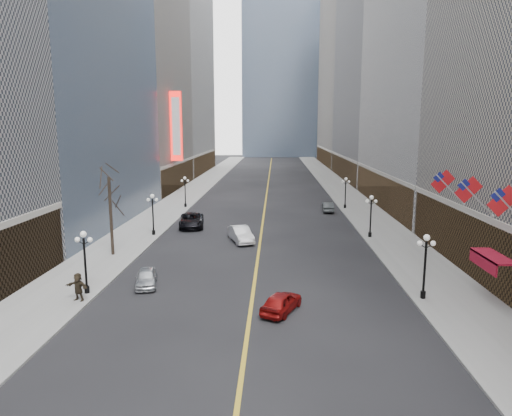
# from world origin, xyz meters

# --- Properties ---
(sidewalk_east) EXTENTS (6.00, 230.00, 0.15)m
(sidewalk_east) POSITION_xyz_m (14.00, 70.00, 0.07)
(sidewalk_east) COLOR gray
(sidewalk_east) RESTS_ON ground
(sidewalk_west) EXTENTS (6.00, 230.00, 0.15)m
(sidewalk_west) POSITION_xyz_m (-14.00, 70.00, 0.07)
(sidewalk_west) COLOR gray
(sidewalk_west) RESTS_ON ground
(lane_line) EXTENTS (0.25, 200.00, 0.02)m
(lane_line) POSITION_xyz_m (0.00, 80.00, 0.01)
(lane_line) COLOR gold
(lane_line) RESTS_ON ground
(bldg_east_c) EXTENTS (26.60, 40.60, 48.80)m
(bldg_east_c) POSITION_xyz_m (29.88, 106.00, 24.18)
(bldg_east_c) COLOR gray
(bldg_east_c) RESTS_ON ground
(bldg_east_d) EXTENTS (26.60, 46.60, 62.80)m
(bldg_east_d) POSITION_xyz_m (29.90, 149.00, 31.17)
(bldg_east_d) COLOR gray
(bldg_east_d) RESTS_ON ground
(bldg_west_c) EXTENTS (26.60, 30.60, 50.80)m
(bldg_west_c) POSITION_xyz_m (-29.88, 87.00, 25.19)
(bldg_west_c) COLOR gray
(bldg_west_c) RESTS_ON ground
(bldg_west_d) EXTENTS (26.60, 38.60, 72.80)m
(bldg_west_d) POSITION_xyz_m (-29.92, 121.00, 36.17)
(bldg_west_d) COLOR silver
(bldg_west_d) RESTS_ON ground
(streetlamp_east_1) EXTENTS (1.26, 0.44, 4.52)m
(streetlamp_east_1) POSITION_xyz_m (11.80, 30.00, 2.90)
(streetlamp_east_1) COLOR black
(streetlamp_east_1) RESTS_ON sidewalk_east
(streetlamp_east_2) EXTENTS (1.26, 0.44, 4.52)m
(streetlamp_east_2) POSITION_xyz_m (11.80, 48.00, 2.90)
(streetlamp_east_2) COLOR black
(streetlamp_east_2) RESTS_ON sidewalk_east
(streetlamp_east_3) EXTENTS (1.26, 0.44, 4.52)m
(streetlamp_east_3) POSITION_xyz_m (11.80, 66.00, 2.90)
(streetlamp_east_3) COLOR black
(streetlamp_east_3) RESTS_ON sidewalk_east
(streetlamp_west_1) EXTENTS (1.26, 0.44, 4.52)m
(streetlamp_west_1) POSITION_xyz_m (-11.80, 30.00, 2.90)
(streetlamp_west_1) COLOR black
(streetlamp_west_1) RESTS_ON sidewalk_west
(streetlamp_west_2) EXTENTS (1.26, 0.44, 4.52)m
(streetlamp_west_2) POSITION_xyz_m (-11.80, 48.00, 2.90)
(streetlamp_west_2) COLOR black
(streetlamp_west_2) RESTS_ON sidewalk_west
(streetlamp_west_3) EXTENTS (1.26, 0.44, 4.52)m
(streetlamp_west_3) POSITION_xyz_m (-11.80, 66.00, 2.90)
(streetlamp_west_3) COLOR black
(streetlamp_west_3) RESTS_ON sidewalk_west
(flag_3) EXTENTS (2.87, 0.12, 2.87)m
(flag_3) POSITION_xyz_m (15.31, 27.00, 7.29)
(flag_3) COLOR #B2B2B7
(flag_3) RESTS_ON ground
(flag_4) EXTENTS (2.87, 0.12, 2.87)m
(flag_4) POSITION_xyz_m (15.31, 32.00, 7.29)
(flag_4) COLOR #B2B2B7
(flag_4) RESTS_ON ground
(flag_5) EXTENTS (2.87, 0.12, 2.87)m
(flag_5) POSITION_xyz_m (15.31, 37.00, 7.29)
(flag_5) COLOR #B2B2B7
(flag_5) RESTS_ON ground
(awning_c) EXTENTS (1.40, 4.00, 0.93)m
(awning_c) POSITION_xyz_m (16.11, 30.00, 3.08)
(awning_c) COLOR maroon
(awning_c) RESTS_ON ground
(theatre_marquee) EXTENTS (2.00, 0.55, 12.00)m
(theatre_marquee) POSITION_xyz_m (-15.88, 80.00, 12.00)
(theatre_marquee) COLOR red
(theatre_marquee) RESTS_ON ground
(tree_west_far) EXTENTS (3.60, 3.60, 7.92)m
(tree_west_far) POSITION_xyz_m (-13.50, 40.00, 6.24)
(tree_west_far) COLOR #2D231C
(tree_west_far) RESTS_ON sidewalk_west
(car_nb_near) EXTENTS (2.35, 4.08, 1.31)m
(car_nb_near) POSITION_xyz_m (-8.11, 32.07, 0.65)
(car_nb_near) COLOR #B6BABF
(car_nb_near) RESTS_ON ground
(car_nb_mid) EXTENTS (3.23, 5.18, 1.61)m
(car_nb_mid) POSITION_xyz_m (-2.00, 45.81, 0.81)
(car_nb_mid) COLOR silver
(car_nb_mid) RESTS_ON ground
(car_nb_far) EXTENTS (3.64, 6.39, 1.68)m
(car_nb_far) POSITION_xyz_m (-8.44, 52.67, 0.84)
(car_nb_far) COLOR black
(car_nb_far) RESTS_ON ground
(car_sb_mid) EXTENTS (3.09, 4.26, 1.35)m
(car_sb_mid) POSITION_xyz_m (2.00, 27.55, 0.67)
(car_sb_mid) COLOR maroon
(car_sb_mid) RESTS_ON ground
(car_sb_far) EXTENTS (1.58, 4.23, 1.38)m
(car_sb_far) POSITION_xyz_m (9.00, 63.60, 0.69)
(car_sb_far) COLOR #414648
(car_sb_far) RESTS_ON ground
(ped_west_far) EXTENTS (1.86, 1.06, 1.93)m
(ped_west_far) POSITION_xyz_m (-11.77, 28.57, 1.12)
(ped_west_far) COLOR black
(ped_west_far) RESTS_ON sidewalk_west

